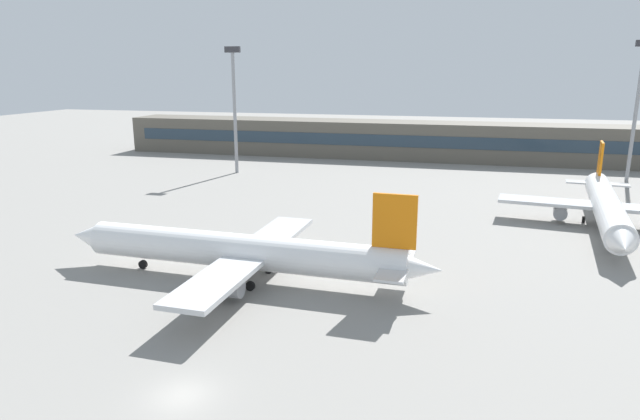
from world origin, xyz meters
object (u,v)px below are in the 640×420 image
airplane_mid (606,207)px  floodlight_tower_west (234,101)px  floodlight_tower_east (637,102)px  airplane_near (240,251)px

airplane_mid → floodlight_tower_west: (-66.01, 27.34, 11.91)m
airplane_mid → floodlight_tower_west: bearing=157.5°
airplane_mid → floodlight_tower_east: (12.39, 38.39, 12.34)m
airplane_mid → floodlight_tower_west: size_ratio=1.58×
airplane_mid → floodlight_tower_east: bearing=72.1°
airplane_near → airplane_mid: 51.40m
airplane_near → floodlight_tower_west: size_ratio=1.58×
airplane_near → floodlight_tower_east: size_ratio=1.53×
airplane_mid → floodlight_tower_east: floodlight_tower_east is taller
floodlight_tower_west → floodlight_tower_east: 79.18m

